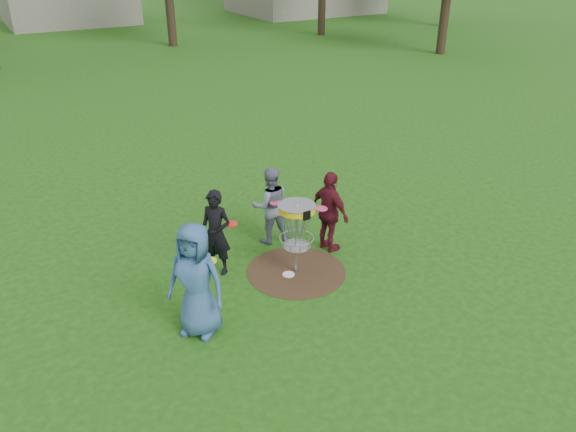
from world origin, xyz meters
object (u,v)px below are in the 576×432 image
disc_golf_basket (297,222)px  player_grey (270,205)px  player_black (216,233)px  player_maroon (330,212)px  player_blue (196,280)px

disc_golf_basket → player_grey: bearing=83.1°
player_black → player_maroon: 2.20m
player_black → disc_golf_basket: size_ratio=1.15×
player_black → player_maroon: size_ratio=0.99×
player_black → player_grey: player_black is taller
player_black → player_grey: (1.36, 0.51, -0.01)m
player_grey → player_maroon: bearing=147.3°
player_blue → disc_golf_basket: bearing=66.1°
player_blue → disc_golf_basket: 2.27m
player_blue → player_maroon: 3.30m
player_maroon → player_black: bearing=72.4°
player_grey → disc_golf_basket: player_grey is taller
player_black → player_grey: size_ratio=1.01×
disc_golf_basket → player_black: bearing=148.8°
player_maroon → disc_golf_basket: 1.06m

